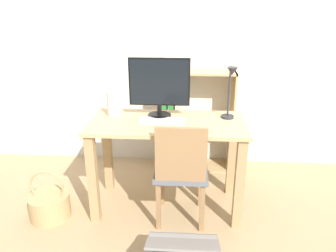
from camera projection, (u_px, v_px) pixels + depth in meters
ground_plane at (167, 205)px, 2.80m from camera, size 10.00×10.00×0.00m
wall_back at (173, 38)px, 3.18m from camera, size 8.00×0.05×2.60m
desk at (167, 141)px, 2.59m from camera, size 1.21×0.59×0.76m
monitor at (159, 85)px, 2.56m from camera, size 0.48×0.19×0.47m
keyboard at (162, 121)px, 2.52m from camera, size 0.35×0.14×0.02m
vase at (113, 102)px, 2.63m from camera, size 0.10×0.10×0.25m
desk_lamp at (230, 88)px, 2.47m from camera, size 0.10×0.19×0.42m
chair at (181, 170)px, 2.43m from camera, size 0.40×0.40×0.84m
bookshelf at (182, 121)px, 3.29m from camera, size 0.74×0.28×1.01m
basket at (50, 205)px, 2.62m from camera, size 0.32×0.32×0.41m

